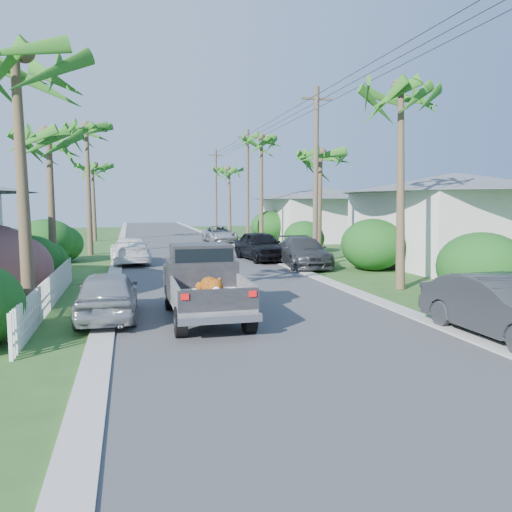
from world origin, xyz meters
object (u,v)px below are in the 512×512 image
object	(u,v)px
utility_pole_d	(216,191)
pickup_truck	(202,281)
house_right_far	(325,216)
utility_pole_c	(248,186)
palm_r_b	(320,153)
palm_r_d	(229,169)
palm_l_c	(86,127)
palm_l_a	(16,54)
parked_car_rd	(220,234)
parked_car_lf	(130,251)
utility_pole_b	(316,176)
parked_car_rm	(303,252)
parked_car_rn	(503,308)
parked_car_rf	(261,246)
parked_car_ln	(108,295)
palm_l_d	(92,165)
palm_r_c	(261,138)
house_right_near	(454,223)
palm_r_a	(404,88)
palm_l_b	(48,134)

from	to	relation	value
utility_pole_d	pickup_truck	bearing A→B (deg)	-100.23
house_right_far	utility_pole_c	world-z (taller)	utility_pole_c
palm_r_b	palm_r_d	bearing A→B (deg)	90.23
palm_l_c	pickup_truck	bearing A→B (deg)	-76.80
palm_l_a	parked_car_rd	bearing A→B (deg)	69.79
parked_car_lf	palm_l_c	size ratio (longest dim) A/B	0.52
palm_l_a	palm_r_d	bearing A→B (deg)	71.06
parked_car_rd	palm_l_c	bearing A→B (deg)	-143.77
house_right_far	utility_pole_b	distance (m)	18.71
parked_car_rm	palm_r_b	xyz separation A→B (m)	(1.60, 1.92, 5.20)
parked_car_rn	parked_car_rm	size ratio (longest dim) A/B	0.88
parked_car_rf	utility_pole_d	world-z (taller)	utility_pole_d
parked_car_ln	utility_pole_d	xyz separation A→B (m)	(9.82, 39.60, 3.91)
parked_car_rn	house_right_far	bearing A→B (deg)	73.93
parked_car_rn	palm_r_b	distance (m)	16.93
pickup_truck	parked_car_rm	world-z (taller)	pickup_truck
palm_l_d	utility_pole_b	bearing A→B (deg)	-60.05
palm_l_a	palm_r_c	bearing A→B (deg)	61.67
parked_car_rd	parked_car_ln	bearing A→B (deg)	-108.84
house_right_near	utility_pole_d	world-z (taller)	utility_pole_d
palm_l_d	utility_pole_b	distance (m)	24.31
palm_l_c	utility_pole_c	distance (m)	13.47
palm_r_d	house_right_near	distance (m)	29.10
house_right_far	palm_r_c	bearing A→B (deg)	-149.53
parked_car_rf	palm_l_a	xyz separation A→B (m)	(-9.80, -13.34, 6.11)
palm_r_d	utility_pole_b	world-z (taller)	utility_pole_b
palm_l_c	utility_pole_d	world-z (taller)	palm_l_c
parked_car_rf	palm_r_b	bearing A→B (deg)	-29.90
parked_car_ln	palm_l_a	xyz separation A→B (m)	(-1.98, -0.40, 6.24)
parked_car_rn	palm_r_c	xyz separation A→B (m)	(1.20, 27.03, 7.36)
palm_r_c	parked_car_lf	bearing A→B (deg)	-136.02
parked_car_lf	palm_l_a	distance (m)	15.14
parked_car_rf	parked_car_rn	bearing A→B (deg)	-91.21
pickup_truck	palm_r_d	bearing A→B (deg)	77.61
palm_r_d	house_right_near	world-z (taller)	palm_r_d
utility_pole_b	palm_l_d	bearing A→B (deg)	119.95
pickup_truck	utility_pole_c	world-z (taller)	utility_pole_c
parked_car_rm	palm_r_a	size ratio (longest dim) A/B	0.59
parked_car_ln	palm_l_c	world-z (taller)	palm_l_c
palm_r_c	palm_r_d	xyz separation A→B (m)	(0.30, 14.00, -1.37)
palm_r_c	palm_r_b	bearing A→B (deg)	-87.92
parked_car_rn	palm_l_b	bearing A→B (deg)	130.55
palm_r_a	parked_car_ln	bearing A→B (deg)	-166.10
parked_car_rn	parked_car_ln	world-z (taller)	parked_car_rn
utility_pole_c	palm_l_d	bearing A→B (deg)	153.62
house_right_near	pickup_truck	bearing A→B (deg)	-148.86
palm_r_b	house_right_near	world-z (taller)	palm_r_b
parked_car_lf	palm_l_a	bearing A→B (deg)	74.85
palm_l_d	palm_r_d	distance (m)	14.32
utility_pole_c	parked_car_rm	bearing A→B (deg)	-92.30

